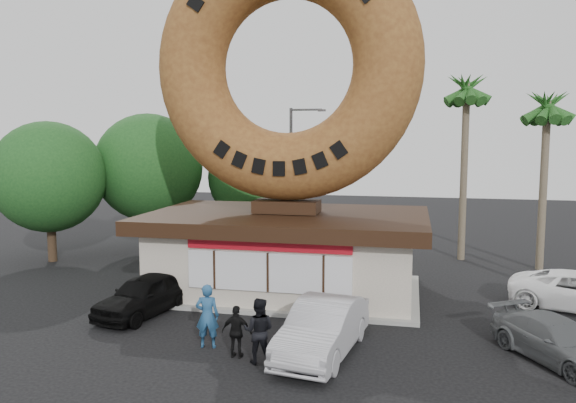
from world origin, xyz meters
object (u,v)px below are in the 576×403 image
(person_right, at_px, (237,332))
(car_grey, at_px, (557,340))
(car_black, at_px, (144,295))
(car_silver, at_px, (323,328))
(person_left, at_px, (207,316))
(giant_donut, at_px, (287,66))
(street_lamp, at_px, (293,169))
(person_center, at_px, (259,331))
(donut_shop, at_px, (287,250))

(person_right, relative_size, car_grey, 0.36)
(car_black, height_order, car_silver, car_silver)
(person_left, relative_size, car_black, 0.46)
(person_right, distance_m, car_grey, 9.09)
(giant_donut, xyz_separation_m, person_left, (-1.01, -6.48, -8.12))
(street_lamp, height_order, person_right, street_lamp)
(giant_donut, bearing_deg, person_center, -83.54)
(donut_shop, bearing_deg, street_lamp, 100.50)
(person_left, xyz_separation_m, person_center, (1.83, -0.81, -0.04))
(donut_shop, distance_m, car_black, 5.99)
(street_lamp, xyz_separation_m, person_center, (2.68, -17.29, -3.55))
(person_left, height_order, car_grey, person_left)
(giant_donut, xyz_separation_m, person_center, (0.83, -7.29, -8.16))
(giant_donut, relative_size, person_left, 5.43)
(donut_shop, height_order, person_left, donut_shop)
(street_lamp, relative_size, person_left, 4.10)
(giant_donut, xyz_separation_m, car_black, (-4.36, -3.99, -8.38))
(street_lamp, relative_size, person_right, 5.23)
(person_center, height_order, car_black, person_center)
(giant_donut, xyz_separation_m, car_silver, (2.48, -6.27, -8.31))
(person_left, distance_m, car_black, 4.18)
(person_left, distance_m, person_center, 2.01)
(person_left, distance_m, person_right, 1.27)
(street_lamp, relative_size, car_silver, 1.67)
(car_silver, xyz_separation_m, car_grey, (6.56, 0.91, -0.17))
(street_lamp, relative_size, car_black, 1.90)
(street_lamp, height_order, car_grey, street_lamp)
(car_silver, bearing_deg, person_center, -139.78)
(giant_donut, relative_size, car_grey, 2.51)
(person_right, xyz_separation_m, car_black, (-4.46, 3.07, -0.05))
(street_lamp, height_order, person_center, street_lamp)
(person_left, height_order, car_black, person_left)
(street_lamp, xyz_separation_m, person_left, (0.85, -16.48, -3.51))
(person_left, relative_size, person_right, 1.27)
(person_left, bearing_deg, donut_shop, -109.09)
(street_lamp, relative_size, person_center, 4.27)
(giant_donut, bearing_deg, donut_shop, -90.00)
(person_right, relative_size, car_silver, 0.32)
(car_silver, bearing_deg, giant_donut, 120.13)
(car_black, height_order, car_grey, car_black)
(person_center, bearing_deg, car_grey, -170.16)
(car_grey, bearing_deg, car_silver, 156.35)
(street_lamp, bearing_deg, person_right, -83.44)
(person_center, relative_size, car_silver, 0.39)
(car_silver, bearing_deg, street_lamp, 113.48)
(donut_shop, distance_m, street_lamp, 10.54)
(donut_shop, distance_m, person_center, 7.37)
(person_center, distance_m, car_silver, 1.95)
(donut_shop, xyz_separation_m, person_center, (0.83, -7.28, -0.83))
(donut_shop, xyz_separation_m, person_right, (0.11, -7.04, -1.00))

